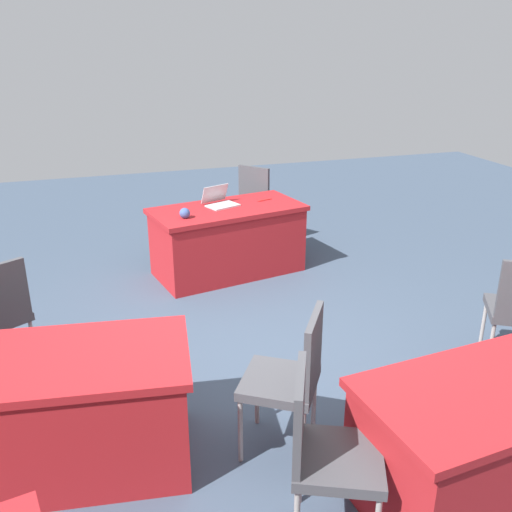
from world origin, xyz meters
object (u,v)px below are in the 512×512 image
at_px(chair_aisle, 259,197).
at_px(yarn_ball, 185,213).
at_px(table_mid_left, 43,414).
at_px(chair_near_front, 324,446).
at_px(table_foreground, 228,240).
at_px(chair_tucked_left, 291,374).
at_px(scissors_red, 264,200).
at_px(laptop_silver, 220,202).

bearing_deg(chair_aisle, yarn_ball, -86.22).
xyz_separation_m(table_mid_left, chair_near_front, (-1.36, 0.95, 0.18)).
distance_m(table_foreground, chair_aisle, 1.09).
bearing_deg(chair_near_front, table_mid_left, -100.44).
bearing_deg(chair_aisle, chair_near_front, -54.27).
xyz_separation_m(table_foreground, table_mid_left, (1.81, 2.58, 0.00)).
xyz_separation_m(chair_tucked_left, scissors_red, (-0.84, -3.02, 0.20)).
relative_size(table_mid_left, chair_aisle, 1.86).
relative_size(chair_tucked_left, chair_aisle, 0.97).
height_order(chair_near_front, yarn_ball, chair_near_front).
bearing_deg(laptop_silver, chair_aisle, -153.23).
relative_size(table_foreground, chair_tucked_left, 1.80).
bearing_deg(table_mid_left, table_foreground, -125.05).
bearing_deg(laptop_silver, chair_tucked_left, 62.44).
height_order(table_foreground, chair_tucked_left, chair_tucked_left).
bearing_deg(chair_tucked_left, table_foreground, 25.56).
relative_size(chair_aisle, scissors_red, 5.44).
relative_size(laptop_silver, yarn_ball, 3.81).
distance_m(chair_aisle, laptop_silver, 1.05).
xyz_separation_m(chair_near_front, yarn_ball, (0.05, -3.29, 0.24)).
height_order(chair_tucked_left, chair_aisle, chair_aisle).
distance_m(table_foreground, laptop_silver, 0.42).
xyz_separation_m(chair_near_front, chair_aisle, (-1.09, -4.39, 0.02)).
height_order(chair_tucked_left, yarn_ball, chair_tucked_left).
distance_m(table_mid_left, chair_tucked_left, 1.48).
relative_size(table_foreground, yarn_ball, 16.30).
height_order(table_mid_left, yarn_ball, yarn_ball).
distance_m(table_foreground, chair_tucked_left, 2.91).
bearing_deg(yarn_ball, scissors_red, -158.17).
height_order(table_foreground, chair_aisle, chair_aisle).
xyz_separation_m(table_mid_left, chair_aisle, (-2.45, -3.44, 0.20)).
bearing_deg(scissors_red, chair_tucked_left, 55.85).
xyz_separation_m(chair_tucked_left, laptop_silver, (-0.32, -2.97, 0.23)).
bearing_deg(table_mid_left, scissors_red, -129.85).
bearing_deg(scissors_red, yarn_ball, 3.19).
height_order(chair_tucked_left, laptop_silver, chair_tucked_left).
relative_size(table_mid_left, yarn_ball, 17.30).
relative_size(chair_tucked_left, yarn_ball, 9.06).
distance_m(table_mid_left, chair_near_front, 1.67).
distance_m(chair_tucked_left, chair_aisle, 3.87).
relative_size(laptop_silver, scissors_red, 2.23).
height_order(table_mid_left, chair_tucked_left, chair_tucked_left).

